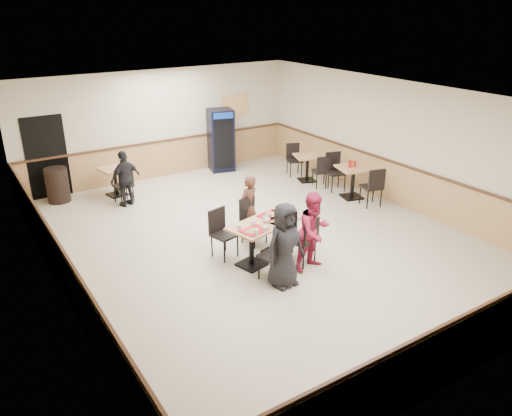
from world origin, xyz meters
TOP-DOWN VIEW (x-y plane):
  - ground at (0.00, 0.00)m, footprint 10.00×10.00m
  - room_shell at (1.78, 2.55)m, footprint 10.00×10.00m
  - main_table at (-0.37, -0.78)m, footprint 1.60×1.07m
  - main_chairs at (-0.42, -0.79)m, footprint 1.68×1.98m
  - diner_woman_left at (-0.61, -1.76)m, footprint 0.79×0.54m
  - diner_woman_right at (0.20, -1.55)m, footprint 0.80×0.66m
  - diner_man_opposite at (-0.12, 0.20)m, footprint 0.58×0.46m
  - lone_diner at (-1.67, 3.37)m, footprint 0.88×0.55m
  - tabletop_clutter at (-0.30, -0.82)m, footprint 1.31×0.87m
  - side_table_near at (3.35, 0.76)m, footprint 0.93×0.93m
  - side_table_near_chair_south at (3.35, 0.11)m, footprint 0.58×0.58m
  - side_table_near_chair_north at (3.35, 1.41)m, footprint 0.58×0.58m
  - side_table_far at (3.18, 2.41)m, footprint 0.88×0.88m
  - side_table_far_chair_south at (3.18, 1.82)m, footprint 0.55×0.55m
  - side_table_far_chair_north at (3.18, 2.99)m, footprint 0.55×0.55m
  - condiment_caddy at (3.31, 0.81)m, footprint 0.23×0.06m
  - back_table at (-1.67, 4.20)m, footprint 0.80×0.80m
  - back_table_chair_lone at (-1.67, 3.61)m, footprint 0.50×0.50m
  - pepsi_cooler at (1.66, 4.59)m, footprint 0.83×0.83m
  - trash_bin at (-3.03, 4.55)m, footprint 0.55×0.55m

SIDE VIEW (x-z plane):
  - ground at x=0.00m, z-range 0.00..0.00m
  - trash_bin at x=-3.03m, z-range 0.00..0.87m
  - side_table_far_chair_south at x=3.18m, z-range 0.00..0.93m
  - side_table_far_chair_north at x=3.18m, z-range 0.00..0.93m
  - back_table_chair_lone at x=-1.67m, z-range 0.00..0.93m
  - side_table_far at x=3.18m, z-range 0.12..0.86m
  - back_table at x=-1.67m, z-range 0.12..0.86m
  - main_chairs at x=-0.42m, z-range 0.00..1.00m
  - side_table_near_chair_south at x=3.35m, z-range 0.00..1.03m
  - side_table_near_chair_north at x=3.35m, z-range 0.00..1.03m
  - main_table at x=-0.37m, z-range 0.13..0.92m
  - side_table_near at x=3.35m, z-range 0.13..0.94m
  - room_shell at x=1.78m, z-range -4.42..5.58m
  - lone_diner at x=-1.67m, z-range 0.00..1.39m
  - diner_man_opposite at x=-0.12m, z-range 0.00..1.39m
  - diner_woman_right at x=0.20m, z-range 0.00..1.50m
  - diner_woman_left at x=-0.61m, z-range 0.00..1.55m
  - tabletop_clutter at x=-0.30m, z-range 0.75..0.87m
  - condiment_caddy at x=3.31m, z-range 0.80..1.00m
  - pepsi_cooler at x=1.66m, z-range 0.00..1.81m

